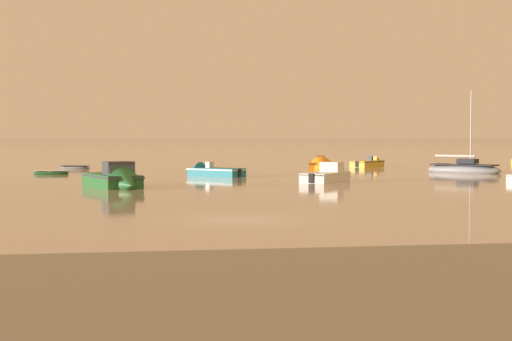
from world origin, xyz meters
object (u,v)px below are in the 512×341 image
at_px(motorboat_moored_1, 371,164).
at_px(sailboat_moored_1, 464,169).
at_px(motorboat_moored_6, 117,182).
at_px(motorboat_moored_2, 330,177).
at_px(motorboat_moored_4, 321,167).
at_px(motorboat_moored_3, 209,173).
at_px(rowboat_moored_2, 51,173).
at_px(rowboat_moored_3, 75,168).

relative_size(motorboat_moored_1, sailboat_moored_1, 0.63).
height_order(sailboat_moored_1, motorboat_moored_6, sailboat_moored_1).
relative_size(motorboat_moored_2, motorboat_moored_4, 0.82).
height_order(motorboat_moored_1, motorboat_moored_4, motorboat_moored_4).
height_order(motorboat_moored_1, motorboat_moored_2, motorboat_moored_2).
xyz_separation_m(sailboat_moored_1, motorboat_moored_3, (-22.62, -1.83, -0.07)).
distance_m(rowboat_moored_2, motorboat_moored_4, 24.41).
xyz_separation_m(motorboat_moored_1, sailboat_moored_1, (4.06, -14.39, 0.09)).
relative_size(sailboat_moored_1, motorboat_moored_6, 1.07).
bearing_deg(rowboat_moored_2, motorboat_moored_4, 16.25).
relative_size(motorboat_moored_2, motorboat_moored_6, 0.77).
bearing_deg(motorboat_moored_2, rowboat_moored_2, 95.10).
xyz_separation_m(motorboat_moored_4, motorboat_moored_6, (-18.74, -21.75, 0.09)).
bearing_deg(motorboat_moored_3, motorboat_moored_6, 105.15).
bearing_deg(sailboat_moored_1, motorboat_moored_2, -99.08).
bearing_deg(motorboat_moored_6, rowboat_moored_3, 169.44).
bearing_deg(motorboat_moored_1, sailboat_moored_1, -118.58).
bearing_deg(motorboat_moored_1, rowboat_moored_2, 155.30).
height_order(rowboat_moored_2, motorboat_moored_6, motorboat_moored_6).
bearing_deg(motorboat_moored_1, motorboat_moored_6, -175.57).
relative_size(motorboat_moored_2, rowboat_moored_2, 1.73).
xyz_separation_m(motorboat_moored_3, motorboat_moored_6, (-7.35, -13.34, 0.13)).
xyz_separation_m(motorboat_moored_1, rowboat_moored_2, (-31.35, -11.18, -0.10)).
bearing_deg(motorboat_moored_6, motorboat_moored_4, 120.89).
bearing_deg(motorboat_moored_3, motorboat_moored_1, -94.87).
distance_m(motorboat_moored_3, motorboat_moored_6, 15.23).
xyz_separation_m(rowboat_moored_3, motorboat_moored_4, (22.64, -6.68, 0.17)).
bearing_deg(sailboat_moored_1, motorboat_moored_4, -164.94).
bearing_deg(motorboat_moored_2, motorboat_moored_6, 145.64).
bearing_deg(rowboat_moored_3, motorboat_moored_4, -0.73).
bearing_deg(rowboat_moored_3, motorboat_moored_6, -66.49).
distance_m(sailboat_moored_1, motorboat_moored_3, 22.70).
xyz_separation_m(motorboat_moored_1, motorboat_moored_3, (-18.57, -16.22, 0.02)).
height_order(rowboat_moored_3, motorboat_moored_6, motorboat_moored_6).
bearing_deg(motorboat_moored_3, motorboat_moored_2, 176.37).
bearing_deg(sailboat_moored_1, motorboat_moored_3, -129.97).
relative_size(sailboat_moored_1, motorboat_moored_3, 1.46).
height_order(sailboat_moored_1, motorboat_moored_3, sailboat_moored_1).
relative_size(motorboat_moored_3, rowboat_moored_3, 1.68).
xyz_separation_m(sailboat_moored_1, rowboat_moored_2, (-35.41, 3.20, -0.19)).
bearing_deg(motorboat_moored_4, motorboat_moored_6, -27.18).
relative_size(rowboat_moored_2, motorboat_moored_3, 0.61).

